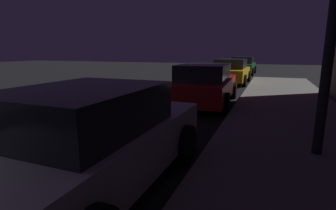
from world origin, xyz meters
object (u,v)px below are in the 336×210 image
at_px(car_silver, 92,140).
at_px(car_yellow_cab, 231,71).
at_px(car_red, 205,84).
at_px(car_green, 243,66).

xyz_separation_m(car_silver, car_yellow_cab, (0.00, 12.93, 0.01)).
bearing_deg(car_yellow_cab, car_silver, -90.00).
distance_m(car_silver, car_yellow_cab, 12.93).
xyz_separation_m(car_red, car_yellow_cab, (-0.00, 6.56, -0.00)).
relative_size(car_silver, car_green, 0.90).
distance_m(car_silver, car_green, 19.72).
bearing_deg(car_green, car_red, -89.99).
height_order(car_red, car_green, same).
bearing_deg(car_green, car_silver, -90.00).
distance_m(car_red, car_yellow_cab, 6.56).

